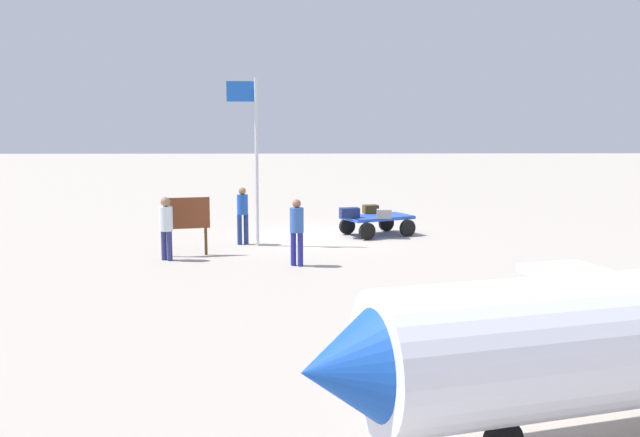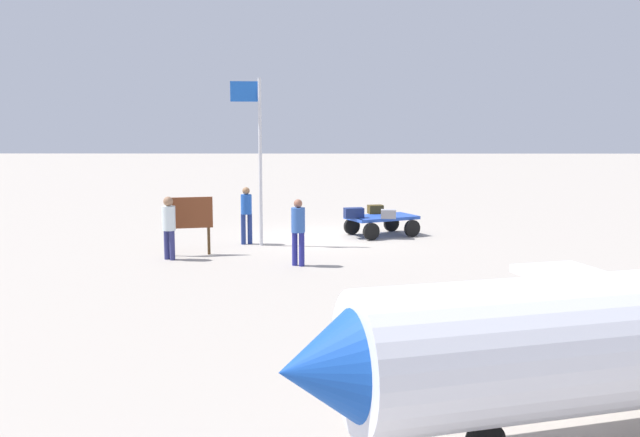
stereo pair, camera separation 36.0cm
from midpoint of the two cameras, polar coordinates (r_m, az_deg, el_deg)
name	(u,v)px [view 2 (the right image)]	position (r m, az deg, el deg)	size (l,w,h in m)	color
ground_plane	(322,237)	(22.17, 0.63, -1.51)	(120.00, 120.00, 0.00)	#AAA095
luggage_cart	(381,221)	(22.49, 5.41, -0.19)	(2.44, 2.11, 0.63)	#254BB5
suitcase_maroon	(375,209)	(23.03, 4.94, 0.75)	(0.53, 0.44, 0.28)	#453614
suitcase_grey	(354,213)	(21.90, 3.21, 0.45)	(0.65, 0.46, 0.31)	navy
suitcase_olive	(388,214)	(21.89, 6.01, 0.36)	(0.49, 0.35, 0.27)	gray
worker_lead	(246,211)	(20.87, -5.47, 0.58)	(0.42, 0.42, 1.69)	navy
worker_trailing	(298,227)	(17.61, -1.19, -0.69)	(0.47, 0.47, 1.68)	navy
worker_supervisor	(169,223)	(18.77, -11.56, -0.34)	(0.48, 0.48, 1.66)	navy
flagpole	(257,147)	(20.45, -4.61, 5.73)	(0.88, 0.15, 4.83)	silver
signboard	(191,217)	(19.30, -9.87, 0.15)	(1.17, 0.33, 1.58)	#4C3319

